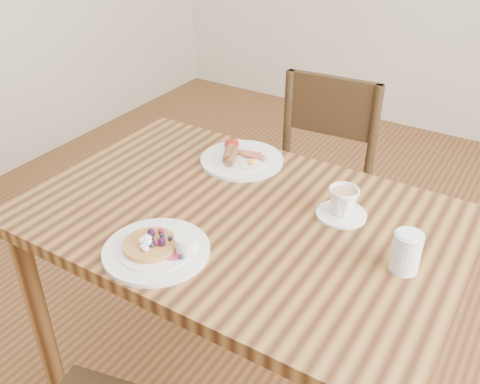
{
  "coord_description": "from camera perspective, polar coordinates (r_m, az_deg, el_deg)",
  "views": [
    {
      "loc": [
        0.65,
        -1.05,
        1.59
      ],
      "look_at": [
        0.0,
        0.0,
        0.82
      ],
      "focal_mm": 40.0,
      "sensor_mm": 36.0,
      "label": 1
    }
  ],
  "objects": [
    {
      "name": "dining_table",
      "position": [
        1.55,
        0.0,
        -5.31
      ],
      "size": [
        1.2,
        0.8,
        0.75
      ],
      "color": "olive",
      "rests_on": "ground"
    },
    {
      "name": "chair_far",
      "position": [
        2.18,
        8.01,
        1.34
      ],
      "size": [
        0.45,
        0.45,
        0.88
      ],
      "rotation": [
        0.0,
        0.0,
        3.23
      ],
      "color": "#362513",
      "rests_on": "ground"
    },
    {
      "name": "pancake_plate",
      "position": [
        1.36,
        -8.7,
        -5.94
      ],
      "size": [
        0.27,
        0.27,
        0.06
      ],
      "color": "white",
      "rests_on": "dining_table"
    },
    {
      "name": "breakfast_plate",
      "position": [
        1.75,
        0.07,
        3.62
      ],
      "size": [
        0.27,
        0.27,
        0.04
      ],
      "color": "white",
      "rests_on": "dining_table"
    },
    {
      "name": "teacup_saucer",
      "position": [
        1.49,
        10.89,
        -1.23
      ],
      "size": [
        0.14,
        0.14,
        0.09
      ],
      "color": "white",
      "rests_on": "dining_table"
    },
    {
      "name": "water_glass",
      "position": [
        1.33,
        17.31,
        -6.14
      ],
      "size": [
        0.07,
        0.07,
        0.1
      ],
      "primitive_type": "cylinder",
      "color": "silver",
      "rests_on": "dining_table"
    }
  ]
}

